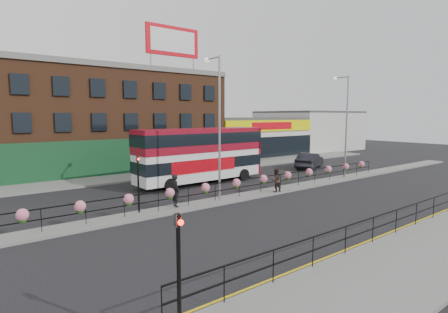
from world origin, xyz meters
TOP-DOWN VIEW (x-y plane):
  - ground at (0.00, 0.00)m, footprint 120.00×120.00m
  - south_pavement at (0.00, -12.00)m, footprint 60.00×4.00m
  - north_pavement at (0.00, 12.00)m, footprint 60.00×4.00m
  - median at (0.00, 0.00)m, footprint 60.00×1.60m
  - yellow_line_inner at (0.00, -9.70)m, footprint 60.00×0.10m
  - yellow_line_outer at (0.00, -9.88)m, footprint 60.00×0.10m
  - brick_building at (-4.00, 19.96)m, footprint 25.00×12.21m
  - supermarket at (16.00, 19.90)m, footprint 15.00×12.25m
  - warehouse_east at (30.75, 20.00)m, footprint 14.50×12.00m
  - billboard at (2.50, 14.99)m, footprint 6.00×0.29m
  - median_railing at (-0.00, 0.00)m, footprint 30.04×0.56m
  - south_railing at (-2.00, -10.10)m, footprint 20.04×0.05m
  - double_decker_bus at (-0.05, 5.99)m, footprint 11.26×3.06m
  - car at (13.61, 5.89)m, footprint 5.45×6.32m
  - pedestrian_a at (-5.75, 0.23)m, footprint 0.84×0.66m
  - pedestrian_b at (1.95, -0.51)m, footprint 0.91×0.75m
  - lamp_column_west at (-2.57, 0.33)m, footprint 0.33×1.61m
  - lamp_column_east at (11.11, 0.23)m, footprint 0.32×1.55m
  - traffic_light_south at (-12.00, -11.01)m, footprint 0.15×0.28m
  - traffic_light_median at (-8.00, 0.39)m, footprint 0.15×0.28m

SIDE VIEW (x-z plane):
  - ground at x=0.00m, z-range 0.00..0.00m
  - yellow_line_inner at x=0.00m, z-range 0.00..0.01m
  - yellow_line_outer at x=0.00m, z-range 0.00..0.01m
  - south_pavement at x=0.00m, z-range 0.00..0.15m
  - north_pavement at x=0.00m, z-range 0.00..0.15m
  - median at x=0.00m, z-range 0.00..0.15m
  - car at x=13.61m, z-range 0.00..1.66m
  - south_railing at x=-2.00m, z-range 0.40..1.52m
  - pedestrian_b at x=1.95m, z-range 0.15..1.83m
  - median_railing at x=0.00m, z-range 0.43..1.66m
  - pedestrian_a at x=-5.75m, z-range 0.15..2.10m
  - traffic_light_south at x=-12.00m, z-range 0.64..4.29m
  - traffic_light_median at x=-8.00m, z-range 0.64..4.29m
  - supermarket at x=16.00m, z-range 0.00..5.30m
  - double_decker_bus at x=-0.05m, z-range 0.52..5.04m
  - warehouse_east at x=30.75m, z-range 0.00..6.30m
  - brick_building at x=-4.00m, z-range -0.02..10.28m
  - lamp_column_east at x=11.11m, z-range 0.97..9.80m
  - lamp_column_west at x=-2.57m, z-range 1.00..10.15m
  - billboard at x=2.50m, z-range 10.98..15.38m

